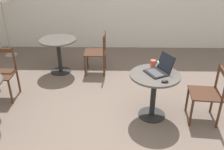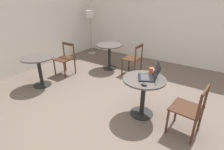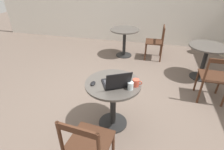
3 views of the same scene
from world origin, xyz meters
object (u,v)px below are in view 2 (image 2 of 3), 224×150
(cafe_table_near, at_px, (144,88))
(drinking_glass, at_px, (155,72))
(floor_lamp, at_px, (90,17))
(cafe_table_mid, at_px, (109,51))
(mouse, at_px, (144,85))
(laptop, at_px, (149,75))
(chair_mid_front, at_px, (133,59))
(cafe_table_far, at_px, (39,64))
(chair_far_right, at_px, (65,59))
(mug, at_px, (152,70))
(chair_near_front, at_px, (189,110))

(cafe_table_near, xyz_separation_m, drinking_glass, (0.24, -0.10, 0.23))
(cafe_table_near, bearing_deg, floor_lamp, 52.60)
(drinking_glass, bearing_deg, cafe_table_mid, 55.10)
(mouse, bearing_deg, laptop, 6.98)
(chair_mid_front, xyz_separation_m, laptop, (-1.48, -1.04, 0.34))
(cafe_table_near, bearing_deg, laptop, -49.77)
(cafe_table_far, distance_m, mouse, 2.65)
(cafe_table_near, height_order, laptop, laptop)
(chair_mid_front, bearing_deg, cafe_table_far, 139.20)
(chair_far_right, bearing_deg, laptop, -100.41)
(cafe_table_far, height_order, mug, mug)
(cafe_table_near, distance_m, cafe_table_far, 2.56)
(floor_lamp, bearing_deg, laptop, -126.24)
(mug, bearing_deg, laptop, -166.57)
(chair_mid_front, bearing_deg, chair_near_front, -132.40)
(floor_lamp, xyz_separation_m, drinking_glass, (-2.20, -3.30, -0.54))
(cafe_table_far, xyz_separation_m, laptop, (0.34, -2.61, 0.24))
(cafe_table_mid, bearing_deg, floor_lamp, 57.77)
(cafe_table_near, distance_m, chair_far_right, 2.61)
(mug, bearing_deg, chair_near_front, -115.70)
(chair_near_front, height_order, mouse, chair_near_front)
(laptop, distance_m, mouse, 0.30)
(cafe_table_mid, relative_size, laptop, 1.67)
(floor_lamp, distance_m, mouse, 4.30)
(chair_near_front, distance_m, drinking_glass, 0.84)
(chair_near_front, height_order, floor_lamp, floor_lamp)
(mug, bearing_deg, cafe_table_far, 103.03)
(cafe_table_mid, height_order, floor_lamp, floor_lamp)
(chair_near_front, bearing_deg, drinking_glass, 65.24)
(chair_near_front, relative_size, chair_mid_front, 1.00)
(cafe_table_mid, distance_m, laptop, 2.38)
(chair_near_front, height_order, mug, chair_near_front)
(cafe_table_mid, bearing_deg, mouse, -133.70)
(chair_far_right, relative_size, mouse, 8.65)
(cafe_table_near, distance_m, chair_mid_front, 1.82)
(cafe_table_mid, xyz_separation_m, chair_near_front, (-1.63, -2.57, -0.10))
(chair_near_front, bearing_deg, mouse, 103.44)
(drinking_glass, bearing_deg, mouse, -179.38)
(floor_lamp, bearing_deg, mouse, -129.18)
(floor_lamp, height_order, laptop, floor_lamp)
(mouse, xyz_separation_m, drinking_glass, (0.49, 0.01, 0.03))
(cafe_table_far, xyz_separation_m, chair_mid_front, (1.82, -1.57, -0.10))
(cafe_table_near, relative_size, mouse, 7.48)
(cafe_table_mid, distance_m, mug, 2.19)
(chair_mid_front, distance_m, chair_far_right, 1.87)
(laptop, bearing_deg, cafe_table_far, 97.50)
(chair_mid_front, height_order, laptop, laptop)
(chair_mid_front, relative_size, floor_lamp, 0.55)
(chair_far_right, xyz_separation_m, laptop, (-0.48, -2.62, 0.34))
(chair_near_front, relative_size, mouse, 8.65)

